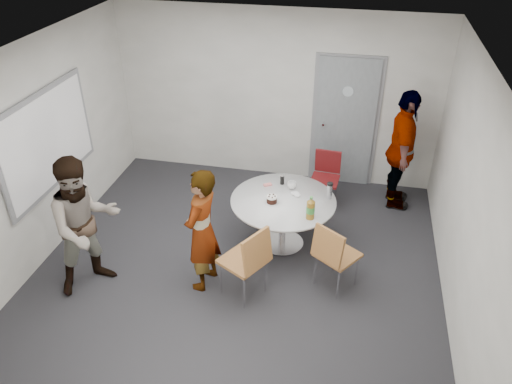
% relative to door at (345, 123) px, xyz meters
% --- Properties ---
extents(floor, '(5.00, 5.00, 0.00)m').
position_rel_door_xyz_m(floor, '(-1.10, -2.48, -1.03)').
color(floor, black).
rests_on(floor, ground).
extents(ceiling, '(5.00, 5.00, 0.00)m').
position_rel_door_xyz_m(ceiling, '(-1.10, -2.48, 1.67)').
color(ceiling, silver).
rests_on(ceiling, wall_back).
extents(wall_back, '(5.00, 0.00, 5.00)m').
position_rel_door_xyz_m(wall_back, '(-1.10, 0.02, 0.32)').
color(wall_back, '#B3B2AA').
rests_on(wall_back, floor).
extents(wall_left, '(0.00, 5.00, 5.00)m').
position_rel_door_xyz_m(wall_left, '(-3.60, -2.48, 0.32)').
color(wall_left, '#B3B2AA').
rests_on(wall_left, floor).
extents(wall_right, '(0.00, 5.00, 5.00)m').
position_rel_door_xyz_m(wall_right, '(1.40, -2.48, 0.32)').
color(wall_right, '#B3B2AA').
rests_on(wall_right, floor).
extents(wall_front, '(5.00, 0.00, 5.00)m').
position_rel_door_xyz_m(wall_front, '(-1.10, -4.98, 0.32)').
color(wall_front, '#B3B2AA').
rests_on(wall_front, floor).
extents(door, '(1.02, 0.17, 2.12)m').
position_rel_door_xyz_m(door, '(0.00, 0.00, 0.00)').
color(door, slate).
rests_on(door, wall_back).
extents(whiteboard, '(0.04, 1.90, 1.25)m').
position_rel_door_xyz_m(whiteboard, '(-3.56, -2.28, 0.42)').
color(whiteboard, gray).
rests_on(whiteboard, wall_left).
extents(table, '(1.36, 1.36, 1.02)m').
position_rel_door_xyz_m(table, '(-0.61, -1.87, -0.41)').
color(table, silver).
rests_on(table, floor).
extents(chair_near_left, '(0.65, 0.63, 0.96)m').
position_rel_door_xyz_m(chair_near_left, '(-0.85, -2.95, -0.44)').
color(chair_near_left, '#925B2C').
rests_on(chair_near_left, floor).
extents(chair_near_right, '(0.61, 0.63, 0.91)m').
position_rel_door_xyz_m(chair_near_right, '(0.07, -2.61, -0.47)').
color(chair_near_right, '#925B2C').
rests_on(chair_near_right, floor).
extents(chair_far, '(0.43, 0.46, 0.84)m').
position_rel_door_xyz_m(chair_far, '(-0.18, -0.70, -0.52)').
color(chair_far, maroon).
rests_on(chair_far, floor).
extents(person_main, '(0.47, 0.63, 1.57)m').
position_rel_door_xyz_m(person_main, '(-1.43, -2.82, -0.24)').
color(person_main, '#A5C6EA').
rests_on(person_main, floor).
extents(person_left, '(1.04, 1.05, 1.71)m').
position_rel_door_xyz_m(person_left, '(-2.73, -3.10, -0.17)').
color(person_left, white).
rests_on(person_left, floor).
extents(person_right, '(0.46, 1.07, 1.81)m').
position_rel_door_xyz_m(person_right, '(0.85, -0.53, -0.12)').
color(person_right, black).
rests_on(person_right, floor).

